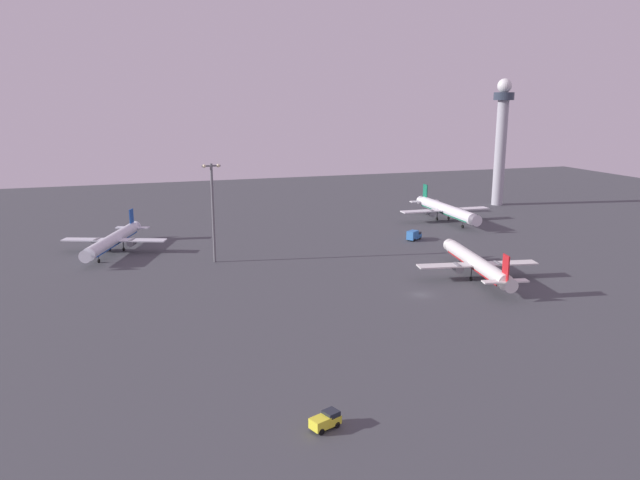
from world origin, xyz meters
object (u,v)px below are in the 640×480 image
object	(u,v)px
airplane_mid_apron	(477,263)
catering_truck	(414,235)
airplane_near_gate	(114,240)
maintenance_van	(326,420)
control_tower	(501,134)
apron_light_west	(213,207)
airplane_taxiway_distant	(446,210)

from	to	relation	value
airplane_mid_apron	catering_truck	xyz separation A→B (m)	(3.86, 41.51, -2.12)
airplane_near_gate	maintenance_van	size ratio (longest dim) A/B	7.98
control_tower	apron_light_west	distance (m)	135.37
airplane_near_gate	catering_truck	bearing A→B (deg)	-167.30
control_tower	catering_truck	bearing A→B (deg)	-142.21
airplane_taxiway_distant	catering_truck	size ratio (longest dim) A/B	7.09
apron_light_west	control_tower	bearing A→B (deg)	23.87
airplane_mid_apron	catering_truck	world-z (taller)	airplane_mid_apron
airplane_mid_apron	catering_truck	bearing A→B (deg)	94.31
control_tower	airplane_near_gate	xyz separation A→B (m)	(-148.80, -35.53, -24.87)
airplane_mid_apron	airplane_near_gate	world-z (taller)	airplane_mid_apron
airplane_mid_apron	maintenance_van	world-z (taller)	airplane_mid_apron
control_tower	airplane_mid_apron	world-z (taller)	control_tower
airplane_taxiway_distant	maintenance_van	distance (m)	145.78
control_tower	apron_light_west	size ratio (longest dim) A/B	1.92
airplane_taxiway_distant	catering_truck	distance (m)	33.49
control_tower	airplane_mid_apron	bearing A→B (deg)	-126.17
maintenance_van	airplane_near_gate	bearing A→B (deg)	172.45
airplane_mid_apron	maintenance_van	distance (m)	78.25
catering_truck	airplane_mid_apron	bearing A→B (deg)	-40.66
airplane_mid_apron	control_tower	bearing A→B (deg)	63.46
airplane_taxiway_distant	apron_light_west	distance (m)	91.86
catering_truck	apron_light_west	distance (m)	63.88
catering_truck	airplane_near_gate	bearing A→B (deg)	-133.04
airplane_mid_apron	airplane_taxiway_distant	world-z (taller)	airplane_taxiway_distant
airplane_mid_apron	maintenance_van	size ratio (longest dim) A/B	8.31
airplane_taxiway_distant	apron_light_west	xyz separation A→B (m)	(-86.01, -30.38, 10.85)
maintenance_van	apron_light_west	size ratio (longest dim) A/B	0.17
apron_light_west	catering_truck	bearing A→B (deg)	6.54
control_tower	catering_truck	size ratio (longest dim) A/B	8.41
airplane_near_gate	airplane_mid_apron	bearing A→B (deg)	167.92
airplane_taxiway_distant	apron_light_west	bearing A→B (deg)	21.36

